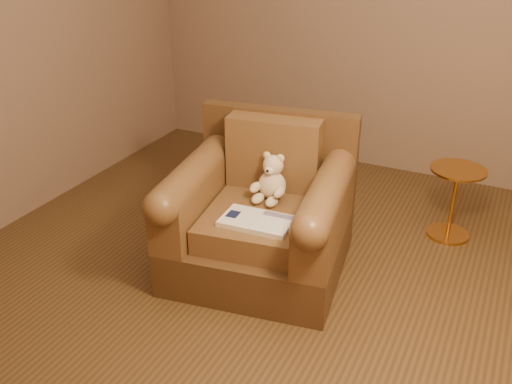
% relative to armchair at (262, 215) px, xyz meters
% --- Properties ---
extents(floor, '(4.00, 4.00, 0.00)m').
position_rel_armchair_xyz_m(floor, '(0.16, -0.16, -0.35)').
color(floor, '#50381B').
rests_on(floor, ground).
extents(armchair, '(1.14, 1.10, 0.91)m').
position_rel_armchair_xyz_m(armchair, '(0.00, 0.00, 0.00)').
color(armchair, '#4C3119').
rests_on(armchair, floor).
extents(teddy_bear, '(0.22, 0.24, 0.30)m').
position_rel_armchair_xyz_m(teddy_bear, '(0.02, 0.09, 0.19)').
color(teddy_bear, beige).
rests_on(teddy_bear, armchair).
extents(guidebook, '(0.41, 0.27, 0.03)m').
position_rel_armchair_xyz_m(guidebook, '(0.08, -0.23, 0.10)').
color(guidebook, beige).
rests_on(guidebook, armchair).
extents(side_table, '(0.36, 0.36, 0.50)m').
position_rel_armchair_xyz_m(side_table, '(1.01, 0.88, -0.08)').
color(side_table, gold).
rests_on(side_table, floor).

